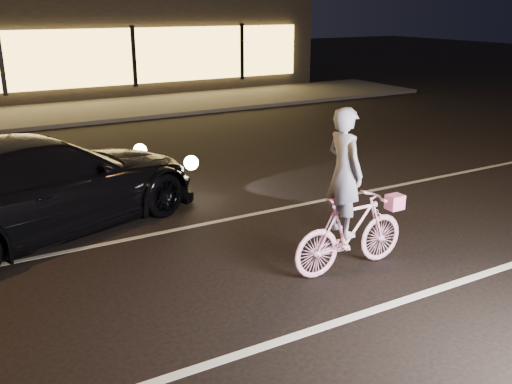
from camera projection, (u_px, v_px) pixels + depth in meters
ground at (173, 296)px, 7.00m from camera, size 90.00×90.00×0.00m
lane_stripe_near at (229, 358)px, 5.77m from camera, size 60.00×0.12×0.01m
lane_stripe_far at (123, 240)px, 8.65m from camera, size 60.00×0.10×0.01m
sidewalk at (16, 118)px, 17.70m from camera, size 30.00×4.00×0.12m
cyclist at (349, 215)px, 7.46m from camera, size 1.76×0.61×2.22m
sedan at (38, 185)px, 8.74m from camera, size 5.76×3.91×1.55m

